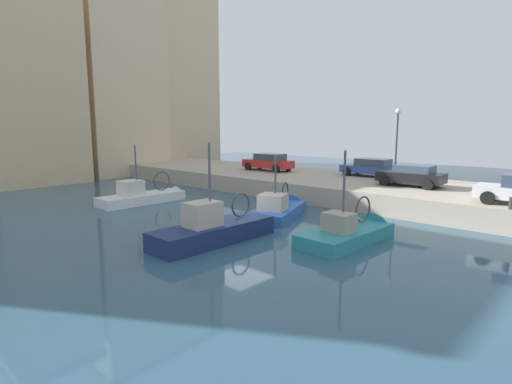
{
  "coord_description": "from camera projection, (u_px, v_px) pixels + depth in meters",
  "views": [
    {
      "loc": [
        -13.84,
        -13.68,
        4.98
      ],
      "look_at": [
        3.15,
        1.79,
        1.2
      ],
      "focal_mm": 28.82,
      "sensor_mm": 36.0,
      "label": 1
    }
  ],
  "objects": [
    {
      "name": "quay_streetlamp",
      "position": [
        397.0,
        133.0,
        27.42
      ],
      "size": [
        0.36,
        0.36,
        4.83
      ],
      "color": "#38383D",
      "rests_on": "quay_wall"
    },
    {
      "name": "parked_car_black",
      "position": [
        412.0,
        175.0,
        25.34
      ],
      "size": [
        2.09,
        3.93,
        1.32
      ],
      "color": "black",
      "rests_on": "quay_wall"
    },
    {
      "name": "waterfront_building_central",
      "position": [
        115.0,
        69.0,
        40.71
      ],
      "size": [
        8.33,
        7.02,
        20.77
      ],
      "color": "beige",
      "rests_on": "ground"
    },
    {
      "name": "fishing_boat_navy",
      "position": [
        219.0,
        237.0,
        17.85
      ],
      "size": [
        6.62,
        2.12,
        5.06
      ],
      "color": "navy",
      "rests_on": "ground"
    },
    {
      "name": "fishing_boat_blue",
      "position": [
        280.0,
        213.0,
        22.76
      ],
      "size": [
        5.87,
        3.77,
        4.24
      ],
      "color": "#2D60B7",
      "rests_on": "ground"
    },
    {
      "name": "water_surface",
      "position": [
        240.0,
        228.0,
        19.99
      ],
      "size": [
        80.0,
        80.0,
        0.0
      ],
      "primitive_type": "plane",
      "color": "#2D5166",
      "rests_on": "ground"
    },
    {
      "name": "fishing_boat_white",
      "position": [
        147.0,
        200.0,
        26.61
      ],
      "size": [
        6.34,
        2.17,
        4.54
      ],
      "color": "white",
      "rests_on": "ground"
    },
    {
      "name": "waterfront_building_west_mid",
      "position": [
        26.0,
        84.0,
        34.29
      ],
      "size": [
        7.78,
        7.05,
        16.66
      ],
      "color": "#D1B284",
      "rests_on": "ground"
    },
    {
      "name": "parked_car_red",
      "position": [
        268.0,
        162.0,
        33.94
      ],
      "size": [
        2.03,
        4.37,
        1.42
      ],
      "color": "red",
      "rests_on": "quay_wall"
    },
    {
      "name": "fishing_boat_teal",
      "position": [
        352.0,
        238.0,
        17.89
      ],
      "size": [
        5.64,
        2.47,
        4.86
      ],
      "color": "teal",
      "rests_on": "ground"
    },
    {
      "name": "waterfront_building_west",
      "position": [
        172.0,
        71.0,
        49.91
      ],
      "size": [
        8.3,
        8.55,
        22.71
      ],
      "color": "beige",
      "rests_on": "ground"
    },
    {
      "name": "parked_car_blue",
      "position": [
        371.0,
        167.0,
        30.22
      ],
      "size": [
        2.07,
        4.18,
        1.31
      ],
      "color": "#334C9E",
      "rests_on": "quay_wall"
    },
    {
      "name": "quay_wall",
      "position": [
        357.0,
        189.0,
        28.28
      ],
      "size": [
        9.0,
        56.0,
        1.2
      ],
      "primitive_type": "cube",
      "color": "#ADA08C",
      "rests_on": "ground"
    },
    {
      "name": "mooring_bollard_mid",
      "position": [
        512.0,
        203.0,
        18.47
      ],
      "size": [
        0.28,
        0.28,
        0.55
      ],
      "primitive_type": "cylinder",
      "color": "#2D2D33",
      "rests_on": "quay_wall"
    }
  ]
}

